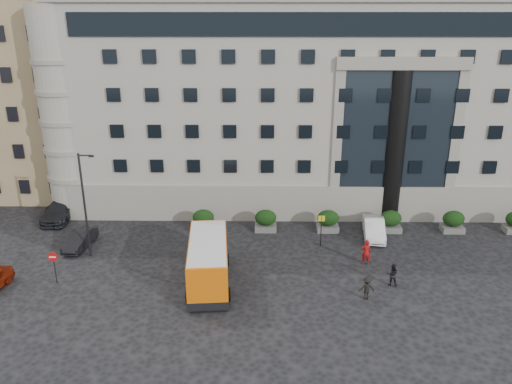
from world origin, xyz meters
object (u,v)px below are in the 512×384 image
(hedge_a, at_px, (204,220))
(bus_stop_sign, at_px, (321,225))
(minibus, at_px, (208,260))
(red_truck, at_px, (135,179))
(pedestrian_c, at_px, (367,288))
(hedge_b, at_px, (266,220))
(hedge_c, at_px, (328,221))
(white_taxi, at_px, (374,228))
(pedestrian_b, at_px, (392,274))
(street_lamp, at_px, (85,202))
(parked_car_b, at_px, (80,240))
(no_entry_sign, at_px, (54,261))
(parked_car_c, at_px, (60,210))
(pedestrian_a, at_px, (366,252))
(parked_car_d, at_px, (68,203))
(hedge_d, at_px, (391,221))
(hedge_e, at_px, (453,221))

(hedge_a, height_order, bus_stop_sign, bus_stop_sign)
(minibus, xyz_separation_m, red_truck, (-9.27, 17.69, -0.26))
(bus_stop_sign, distance_m, pedestrian_c, 8.04)
(hedge_b, distance_m, hedge_c, 5.20)
(white_taxi, bearing_deg, pedestrian_b, -85.75)
(street_lamp, xyz_separation_m, parked_car_b, (-1.33, 1.47, -3.72))
(pedestrian_c, bearing_deg, hedge_c, -86.94)
(hedge_c, xyz_separation_m, red_truck, (-18.35, 9.06, 0.51))
(no_entry_sign, relative_size, parked_car_c, 0.43)
(parked_car_c, distance_m, pedestrian_a, 26.72)
(hedge_c, height_order, parked_car_d, hedge_c)
(hedge_a, xyz_separation_m, minibus, (1.32, -8.63, 0.77))
(minibus, height_order, parked_car_d, minibus)
(minibus, height_order, pedestrian_b, minibus)
(no_entry_sign, xyz_separation_m, parked_car_b, (-0.27, 5.51, -1.01))
(pedestrian_a, bearing_deg, pedestrian_c, 80.98)
(hedge_d, relative_size, parked_car_b, 0.47)
(hedge_c, relative_size, parked_car_c, 0.34)
(hedge_a, relative_size, bus_stop_sign, 0.73)
(red_truck, height_order, parked_car_c, red_truck)
(no_entry_sign, xyz_separation_m, white_taxi, (23.00, 7.72, -0.90))
(parked_car_b, height_order, pedestrian_b, pedestrian_b)
(hedge_d, xyz_separation_m, red_truck, (-23.55, 9.06, 0.51))
(street_lamp, relative_size, parked_car_b, 2.05)
(minibus, xyz_separation_m, pedestrian_c, (10.26, -1.87, -0.91))
(hedge_a, height_order, hedge_c, same)
(hedge_c, bearing_deg, parked_car_b, -170.39)
(hedge_d, xyz_separation_m, hedge_e, (5.20, 0.00, 0.00))
(hedge_c, distance_m, pedestrian_c, 10.58)
(bus_stop_sign, bearing_deg, pedestrian_c, -74.90)
(hedge_c, distance_m, no_entry_sign, 21.33)
(street_lamp, distance_m, parked_car_d, 11.02)
(hedge_c, distance_m, parked_car_b, 19.95)
(hedge_c, height_order, parked_car_b, hedge_c)
(no_entry_sign, xyz_separation_m, red_truck, (1.05, 17.90, -0.21))
(street_lamp, relative_size, parked_car_c, 1.47)
(bus_stop_sign, bearing_deg, red_truck, 145.79)
(hedge_e, height_order, parked_car_d, hedge_e)
(bus_stop_sign, relative_size, parked_car_c, 0.46)
(minibus, distance_m, pedestrian_b, 12.35)
(hedge_a, bearing_deg, minibus, -81.30)
(pedestrian_a, bearing_deg, hedge_e, -143.95)
(hedge_c, height_order, street_lamp, street_lamp)
(hedge_d, relative_size, pedestrian_c, 1.18)
(hedge_e, relative_size, parked_car_c, 0.34)
(white_taxi, bearing_deg, minibus, -142.35)
(parked_car_d, bearing_deg, pedestrian_b, -23.84)
(hedge_b, height_order, hedge_d, same)
(parked_car_c, bearing_deg, white_taxi, -9.66)
(no_entry_sign, bearing_deg, parked_car_b, 92.78)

